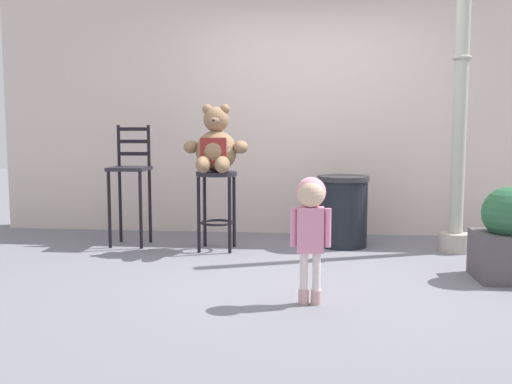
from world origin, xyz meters
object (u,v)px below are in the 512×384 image
Objects in this scene: trash_bin at (343,211)px; planter_with_shrub at (508,237)px; bar_stool_with_teddy at (217,194)px; bar_chair_empty at (130,177)px; teddy_bear at (216,147)px; child_walking at (311,212)px; lamppost at (460,117)px.

planter_with_shrub is at bearing -44.59° from trash_bin.
bar_chair_empty is (-0.90, 0.16, 0.14)m from bar_stool_with_teddy.
teddy_bear is (-0.00, -0.03, 0.45)m from bar_stool_with_teddy.
bar_stool_with_teddy is at bearing 23.28° from child_walking.
lamppost is at bearing -8.97° from trash_bin.
bar_stool_with_teddy is at bearing -9.93° from bar_chair_empty.
bar_stool_with_teddy is 0.45m from teddy_bear.
teddy_bear is 1.89m from child_walking.
bar_chair_empty is 3.47m from planter_with_shrub.
bar_chair_empty is (-3.15, 0.02, -0.58)m from lamppost.
teddy_bear is 0.20× the size of lamppost.
bar_chair_empty is at bearing -175.91° from trash_bin.
bar_chair_empty reaches higher than bar_stool_with_teddy.
teddy_bear reaches higher than trash_bin.
bar_chair_empty is (-2.10, -0.15, 0.33)m from trash_bin.
child_walking reaches higher than bar_stool_with_teddy.
teddy_bear is 0.91× the size of trash_bin.
child_walking is at bearing -45.00° from bar_chair_empty.
trash_bin is at bearing 135.41° from planter_with_shrub.
teddy_bear is at bearing 23.76° from child_walking.
teddy_bear reaches higher than bar_chair_empty.
lamppost reaches higher than teddy_bear.
trash_bin is 1.40m from lamppost.
lamppost is at bearing 3.59° from bar_stool_with_teddy.
bar_chair_empty is at bearing 170.07° from bar_stool_with_teddy.
teddy_bear is 1.41m from trash_bin.
child_walking is 1.17× the size of planter_with_shrub.
planter_with_shrub is (2.40, -0.87, -0.21)m from bar_stool_with_teddy.
lamppost is (2.26, 0.17, 0.28)m from teddy_bear.
bar_stool_with_teddy is 2.56m from planter_with_shrub.
teddy_bear is 2.28m from lamppost.
child_walking is at bearing -60.71° from teddy_bear.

